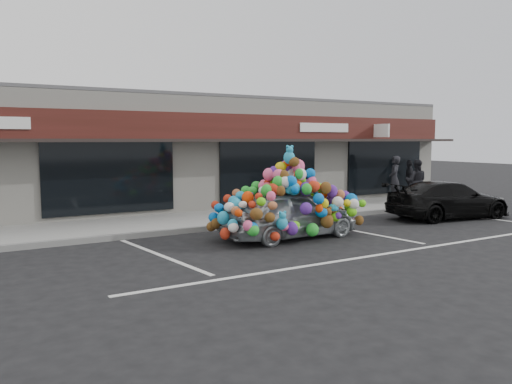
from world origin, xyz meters
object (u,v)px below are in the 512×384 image
toy_car (289,208)px  black_sedan (448,200)px  pedestrian_b (416,181)px  pedestrian_a (394,179)px  pedestrian_c (409,178)px

toy_car → black_sedan: toy_car is taller
pedestrian_b → pedestrian_a: bearing=-14.9°
black_sedan → pedestrian_a: (1.05, 3.52, 0.44)m
pedestrian_a → pedestrian_c: pedestrian_a is taller
toy_car → pedestrian_b: toy_car is taller
toy_car → pedestrian_b: 8.60m
pedestrian_a → pedestrian_c: size_ratio=1.14×
pedestrian_a → pedestrian_c: bearing=163.8°
pedestrian_a → toy_car: bearing=-15.6°
pedestrian_b → toy_car: bearing=63.4°
black_sedan → pedestrian_b: (1.50, 2.77, 0.37)m
toy_car → pedestrian_a: bearing=-66.7°
pedestrian_b → pedestrian_c: 2.00m
black_sedan → toy_car: bearing=99.8°
pedestrian_a → pedestrian_c: (1.72, 0.80, -0.11)m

